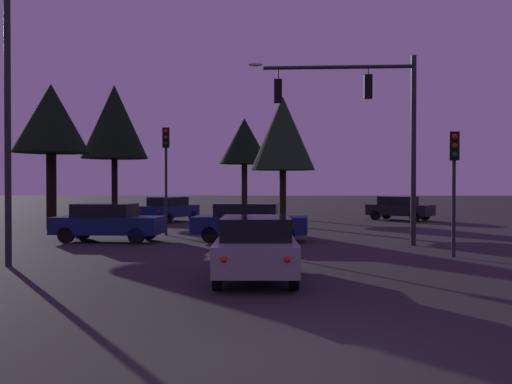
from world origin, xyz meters
TOP-DOWN VIEW (x-y plane):
  - ground_plane at (0.00, 24.50)m, footprint 168.00×168.00m
  - traffic_signal_mast_arm at (3.40, 14.57)m, footprint 6.31×0.52m
  - traffic_light_corner_left at (5.56, 11.03)m, footprint 0.33×0.37m
  - traffic_light_corner_right at (-4.92, 18.56)m, footprint 0.32×0.36m
  - car_nearside_lane at (-0.56, 6.54)m, footprint 1.95×4.23m
  - car_crossing_left at (-6.74, 15.63)m, footprint 4.44×2.18m
  - car_crossing_right at (-1.08, 16.00)m, footprint 4.78×2.19m
  - car_far_lane at (-6.40, 27.69)m, footprint 3.31×4.51m
  - car_parked_lot at (7.97, 29.55)m, footprint 4.28×3.80m
  - parking_lot_lamp_post at (-7.56, 8.67)m, footprint 1.70×0.36m
  - tree_behind_sign at (0.46, 24.86)m, footprint 3.59×3.59m
  - tree_left_far at (-11.65, 34.68)m, footprint 4.85×4.85m
  - tree_center_horizon at (-11.44, 21.98)m, footprint 3.87×3.87m
  - tree_right_cluster at (-2.17, 35.63)m, footprint 3.74×3.74m

SIDE VIEW (x-z plane):
  - ground_plane at x=0.00m, z-range 0.00..0.00m
  - car_parked_lot at x=7.97m, z-range 0.03..1.55m
  - car_far_lane at x=-6.40m, z-range 0.03..1.55m
  - car_nearside_lane at x=-0.56m, z-range 0.04..1.56m
  - car_crossing_left at x=-6.74m, z-range 0.04..1.56m
  - car_crossing_right at x=-1.08m, z-range 0.04..1.56m
  - traffic_light_corner_left at x=5.56m, z-range 0.84..4.79m
  - traffic_light_corner_right at x=-4.92m, z-range 0.98..5.82m
  - traffic_signal_mast_arm at x=3.40m, z-range 1.40..8.52m
  - parking_lot_lamp_post at x=-7.56m, z-range 1.07..9.12m
  - tree_behind_sign at x=0.46m, z-range 1.51..8.68m
  - tree_right_cluster at x=-2.17m, z-range 1.85..9.06m
  - tree_center_horizon at x=-11.44m, z-range 1.88..9.32m
  - tree_left_far at x=-11.65m, z-range 2.06..11.62m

